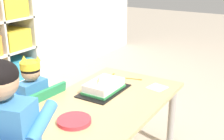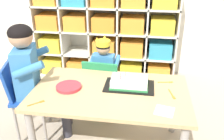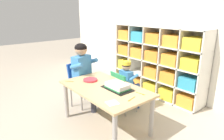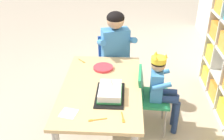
{
  "view_description": "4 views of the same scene",
  "coord_description": "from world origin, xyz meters",
  "views": [
    {
      "loc": [
        -1.52,
        -0.99,
        1.44
      ],
      "look_at": [
        0.1,
        -0.01,
        0.76
      ],
      "focal_mm": 47.64,
      "sensor_mm": 36.0,
      "label": 1
    },
    {
      "loc": [
        0.26,
        -1.62,
        1.52
      ],
      "look_at": [
        0.0,
        0.08,
        0.71
      ],
      "focal_mm": 38.95,
      "sensor_mm": 36.0,
      "label": 2
    },
    {
      "loc": [
        1.88,
        -1.44,
        1.53
      ],
      "look_at": [
        0.03,
        0.09,
        0.79
      ],
      "focal_mm": 31.43,
      "sensor_mm": 36.0,
      "label": 3
    },
    {
      "loc": [
        2.05,
        0.21,
        1.87
      ],
      "look_at": [
        0.0,
        0.1,
        0.74
      ],
      "focal_mm": 43.25,
      "sensor_mm": 36.0,
      "label": 4
    }
  ],
  "objects": [
    {
      "name": "classroom_chair_adult_side",
      "position": [
        -0.78,
        0.08,
        0.45
      ],
      "size": [
        0.4,
        0.44,
        0.72
      ],
      "rotation": [
        0.0,
        0.0,
        1.85
      ],
      "color": "#1E4CA8",
      "rests_on": "ground"
    },
    {
      "name": "paper_plate_stack",
      "position": [
        -0.33,
        -0.01,
        0.58
      ],
      "size": [
        0.2,
        0.2,
        0.02
      ],
      "primitive_type": "cylinder",
      "color": "#DB333D",
      "rests_on": "activity_table"
    },
    {
      "name": "fork_at_table_front_edge",
      "position": [
        -0.49,
        -0.25,
        0.57
      ],
      "size": [
        0.1,
        0.09,
        0.0
      ],
      "rotation": [
        0.0,
        0.0,
        3.88
      ],
      "color": "orange",
      "rests_on": "activity_table"
    },
    {
      "name": "birthday_cake_on_tray",
      "position": [
        0.14,
        0.09,
        0.6
      ],
      "size": [
        0.4,
        0.24,
        0.11
      ],
      "color": "black",
      "rests_on": "activity_table"
    },
    {
      "name": "adult_helper_seated",
      "position": [
        -0.67,
        0.11,
        0.64
      ],
      "size": [
        0.47,
        0.46,
        1.04
      ],
      "rotation": [
        0.0,
        0.0,
        1.85
      ],
      "color": "#3D7FBC",
      "rests_on": "ground"
    },
    {
      "name": "fork_scattered_mid_table",
      "position": [
        0.47,
        0.01,
        0.57
      ],
      "size": [
        0.05,
        0.14,
        0.0
      ],
      "rotation": [
        0.0,
        0.0,
        1.82
      ],
      "color": "orange",
      "rests_on": "activity_table"
    },
    {
      "name": "activity_table",
      "position": [
        0.0,
        0.0,
        0.49
      ],
      "size": [
        1.21,
        0.72,
        0.57
      ],
      "color": "tan",
      "rests_on": "ground"
    },
    {
      "name": "paper_napkin_square",
      "position": [
        0.41,
        -0.22,
        0.57
      ],
      "size": [
        0.15,
        0.15,
        0.0
      ],
      "primitive_type": "cube",
      "rotation": [
        0.0,
        0.0,
        -0.21
      ],
      "color": "white",
      "rests_on": "activity_table"
    },
    {
      "name": "ground",
      "position": [
        0.0,
        0.0,
        0.0
      ],
      "size": [
        16.0,
        16.0,
        0.0
      ],
      "primitive_type": "plane",
      "color": "tan"
    },
    {
      "name": "child_with_crown",
      "position": [
        -0.14,
        0.56,
        0.52
      ],
      "size": [
        0.31,
        0.31,
        0.84
      ],
      "rotation": [
        0.0,
        0.0,
        3.08
      ],
      "color": "#3D7FBC",
      "rests_on": "ground"
    },
    {
      "name": "fork_beside_plate_stack",
      "position": [
        0.44,
        0.2,
        0.57
      ],
      "size": [
        0.13,
        0.04,
        0.0
      ],
      "rotation": [
        0.0,
        0.0,
        3.31
      ],
      "color": "orange",
      "rests_on": "activity_table"
    },
    {
      "name": "classroom_chair_blue",
      "position": [
        -0.15,
        0.45,
        0.39
      ],
      "size": [
        0.38,
        0.33,
        0.64
      ],
      "rotation": [
        0.0,
        0.0,
        3.08
      ],
      "color": "#238451",
      "rests_on": "ground"
    }
  ]
}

